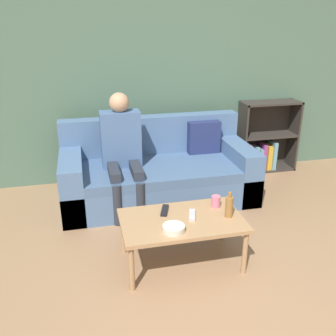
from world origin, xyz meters
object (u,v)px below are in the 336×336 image
snack_bowl (174,228)px  bottle (229,206)px  cup_near (216,201)px  tv_remote_0 (192,215)px  couch (158,174)px  bookshelf (263,143)px  tv_remote_1 (165,210)px  coffee_table (182,223)px  person_adult (122,144)px

snack_bowl → bottle: (0.47, 0.11, 0.06)m
cup_near → tv_remote_0: 0.26m
couch → bookshelf: (1.47, 0.50, 0.08)m
tv_remote_1 → bottle: size_ratio=0.86×
coffee_table → couch: bearing=87.0°
person_adult → tv_remote_1: person_adult is taller
cup_near → tv_remote_1: cup_near is taller
couch → snack_bowl: size_ratio=12.10×
person_adult → bottle: bearing=-59.9°
tv_remote_0 → tv_remote_1: bearing=164.8°
snack_bowl → bottle: bearing=13.5°
bookshelf → bottle: (-1.17, -1.75, 0.13)m
couch → cup_near: 1.12m
bookshelf → tv_remote_1: (-1.64, -1.57, 0.05)m
bottle → person_adult: bearing=120.1°
cup_near → snack_bowl: 0.52m
bookshelf → tv_remote_1: size_ratio=5.01×
bookshelf → snack_bowl: bookshelf is taller
cup_near → snack_bowl: cup_near is taller
coffee_table → bottle: bearing=-7.0°
bookshelf → tv_remote_0: size_ratio=5.01×
tv_remote_1 → person_adult: bearing=121.2°
tv_remote_0 → bottle: 0.29m
bookshelf → couch: bearing=-161.4°
coffee_table → tv_remote_0: bearing=13.4°
coffee_table → cup_near: (0.32, 0.13, 0.09)m
couch → tv_remote_0: (0.03, -1.19, 0.13)m
person_adult → cup_near: (0.64, -1.00, -0.22)m
person_adult → bookshelf: bearing=17.4°
couch → person_adult: (-0.38, -0.08, 0.38)m
couch → bookshelf: 1.56m
bookshelf → snack_bowl: 2.49m
bookshelf → coffee_table: bearing=-132.0°
bottle → couch: bearing=103.4°
couch → snack_bowl: bearing=-96.9°
person_adult → tv_remote_1: size_ratio=6.57×
cup_near → snack_bowl: size_ratio=0.58×
coffee_table → bottle: size_ratio=4.56×
bookshelf → cup_near: bearing=-127.7°
tv_remote_1 → snack_bowl: snack_bowl is taller
bookshelf → tv_remote_1: 2.27m
couch → snack_bowl: (-0.17, -1.37, 0.14)m
tv_remote_0 → person_adult: bearing=127.5°
coffee_table → tv_remote_1: 0.18m
person_adult → cup_near: bearing=-57.3°
person_adult → tv_remote_1: 1.04m
person_adult → bottle: person_adult is taller
cup_near → coffee_table: bearing=-157.5°
tv_remote_0 → bookshelf: bearing=66.7°
snack_bowl → bottle: size_ratio=0.80×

